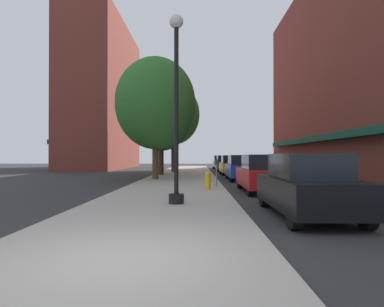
{
  "coord_description": "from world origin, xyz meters",
  "views": [
    {
      "loc": [
        1.14,
        -4.65,
        1.6
      ],
      "look_at": [
        0.66,
        22.54,
        1.81
      ],
      "focal_mm": 30.41,
      "sensor_mm": 36.0,
      "label": 1
    }
  ],
  "objects": [
    {
      "name": "car_black",
      "position": [
        4.0,
        3.96,
        0.81
      ],
      "size": [
        1.8,
        4.3,
        1.66
      ],
      "rotation": [
        0.0,
        0.0,
        -0.03
      ],
      "color": "black",
      "rests_on": "ground"
    },
    {
      "name": "parking_meter_near",
      "position": [
        2.05,
        11.19,
        0.95
      ],
      "size": [
        0.14,
        0.09,
        1.31
      ],
      "color": "slate",
      "rests_on": "sidewalk_slab"
    },
    {
      "name": "fire_hydrant",
      "position": [
        1.6,
        9.75,
        0.52
      ],
      "size": [
        0.33,
        0.26,
        0.79
      ],
      "color": "gold",
      "rests_on": "sidewalk_slab"
    },
    {
      "name": "ground_plane",
      "position": [
        4.0,
        18.0,
        0.0
      ],
      "size": [
        90.0,
        90.0,
        0.0
      ],
      "primitive_type": "plane",
      "color": "#2D2D30"
    },
    {
      "name": "car_white",
      "position": [
        4.0,
        36.54,
        0.81
      ],
      "size": [
        1.8,
        4.3,
        1.66
      ],
      "rotation": [
        0.0,
        0.0,
        -0.01
      ],
      "color": "black",
      "rests_on": "ground"
    },
    {
      "name": "tree_mid",
      "position": [
        -1.58,
        16.14,
        4.98
      ],
      "size": [
        5.14,
        5.14,
        7.83
      ],
      "color": "#4C3823",
      "rests_on": "sidewalk_slab"
    },
    {
      "name": "car_green",
      "position": [
        4.0,
        29.93,
        0.81
      ],
      "size": [
        1.8,
        4.3,
        1.66
      ],
      "rotation": [
        0.0,
        0.0,
        -0.02
      ],
      "color": "black",
      "rests_on": "ground"
    },
    {
      "name": "building_far_background",
      "position": [
        -11.01,
        37.0,
        9.12
      ],
      "size": [
        6.8,
        18.0,
        18.27
      ],
      "color": "brown",
      "rests_on": "ground"
    },
    {
      "name": "car_blue",
      "position": [
        4.0,
        16.76,
        0.81
      ],
      "size": [
        1.8,
        4.3,
        1.66
      ],
      "rotation": [
        0.0,
        0.0,
        -0.02
      ],
      "color": "black",
      "rests_on": "ground"
    },
    {
      "name": "lamppost",
      "position": [
        0.47,
        5.44,
        3.2
      ],
      "size": [
        0.48,
        0.48,
        5.9
      ],
      "color": "black",
      "rests_on": "sidewalk_slab"
    },
    {
      "name": "tree_far",
      "position": [
        -1.74,
        20.83,
        4.67
      ],
      "size": [
        4.66,
        4.66,
        7.24
      ],
      "color": "#422D1E",
      "rests_on": "sidewalk_slab"
    },
    {
      "name": "car_red",
      "position": [
        4.0,
        9.83,
        0.81
      ],
      "size": [
        1.8,
        4.3,
        1.66
      ],
      "rotation": [
        0.0,
        0.0,
        -0.03
      ],
      "color": "black",
      "rests_on": "ground"
    },
    {
      "name": "building_right_brick",
      "position": [
        14.99,
        22.0,
        9.61
      ],
      "size": [
        6.8,
        40.0,
        19.27
      ],
      "color": "brown",
      "rests_on": "ground"
    },
    {
      "name": "car_yellow",
      "position": [
        4.0,
        23.16,
        0.81
      ],
      "size": [
        1.8,
        4.3,
        1.66
      ],
      "rotation": [
        0.0,
        0.0,
        -0.02
      ],
      "color": "black",
      "rests_on": "ground"
    },
    {
      "name": "sidewalk_slab",
      "position": [
        0.0,
        19.0,
        0.06
      ],
      "size": [
        4.8,
        50.0,
        0.12
      ],
      "primitive_type": "cube",
      "color": "#A8A399",
      "rests_on": "ground"
    },
    {
      "name": "tree_near",
      "position": [
        -1.15,
        25.71,
        5.48
      ],
      "size": [
        4.92,
        4.92,
        8.2
      ],
      "color": "#422D1E",
      "rests_on": "sidewalk_slab"
    }
  ]
}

